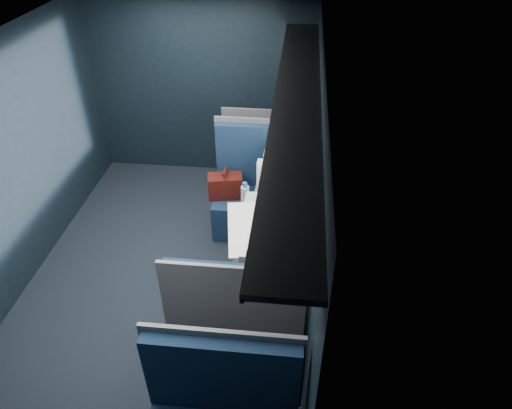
# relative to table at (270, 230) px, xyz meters

# --- Properties ---
(ground) EXTENTS (2.80, 4.20, 0.01)m
(ground) POSITION_rel_table_xyz_m (-1.03, 0.00, -0.67)
(ground) COLOR black
(room_shell) EXTENTS (3.00, 4.40, 2.40)m
(room_shell) POSITION_rel_table_xyz_m (-1.01, 0.00, 0.81)
(room_shell) COLOR black
(room_shell) RESTS_ON ground
(table) EXTENTS (0.62, 1.00, 0.74)m
(table) POSITION_rel_table_xyz_m (0.00, 0.00, 0.00)
(table) COLOR #54565E
(table) RESTS_ON ground
(seat_bay_near) EXTENTS (1.10, 0.62, 1.26)m
(seat_bay_near) POSITION_rel_table_xyz_m (-0.20, 0.87, -0.24)
(seat_bay_near) COLOR #0C1C35
(seat_bay_near) RESTS_ON ground
(seat_bay_far) EXTENTS (1.04, 0.62, 1.26)m
(seat_bay_far) POSITION_rel_table_xyz_m (-0.18, -0.87, -0.25)
(seat_bay_far) COLOR #0C1C35
(seat_bay_far) RESTS_ON ground
(seat_row_front) EXTENTS (1.04, 0.51, 1.16)m
(seat_row_front) POSITION_rel_table_xyz_m (-0.18, 1.80, -0.25)
(seat_row_front) COLOR #0C1C35
(seat_row_front) RESTS_ON ground
(man) EXTENTS (0.53, 0.56, 1.32)m
(man) POSITION_rel_table_xyz_m (0.07, 0.70, 0.06)
(man) COLOR black
(man) RESTS_ON ground
(woman) EXTENTS (0.53, 0.56, 1.32)m
(woman) POSITION_rel_table_xyz_m (0.07, -0.71, 0.06)
(woman) COLOR black
(woman) RESTS_ON ground
(papers) EXTENTS (0.68, 0.88, 0.01)m
(papers) POSITION_rel_table_xyz_m (-0.10, -0.07, 0.08)
(papers) COLOR white
(papers) RESTS_ON table
(laptop) EXTENTS (0.36, 0.41, 0.27)m
(laptop) POSITION_rel_table_xyz_m (0.22, 0.15, 0.15)
(laptop) COLOR silver
(laptop) RESTS_ON table
(bottle_small) EXTENTS (0.06, 0.06, 0.22)m
(bottle_small) POSITION_rel_table_xyz_m (0.26, 0.19, 0.18)
(bottle_small) COLOR silver
(bottle_small) RESTS_ON table
(cup) EXTENTS (0.06, 0.06, 0.08)m
(cup) POSITION_rel_table_xyz_m (0.30, 0.36, 0.12)
(cup) COLOR white
(cup) RESTS_ON table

